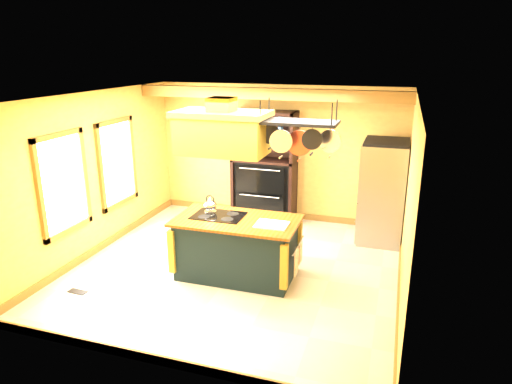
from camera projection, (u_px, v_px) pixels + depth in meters
The scene contains 15 objects.
floor at pixel (237, 267), 7.30m from camera, with size 5.00×5.00×0.00m, color beige.
ceiling at pixel (234, 96), 6.50m from camera, with size 5.00×5.00×0.00m, color white.
wall_back at pixel (278, 153), 9.17m from camera, with size 5.00×0.02×2.70m, color #DFAC51.
wall_front at pixel (150, 253), 4.63m from camera, with size 5.00×0.02×2.70m, color #DFAC51.
wall_left at pixel (95, 174), 7.63m from camera, with size 0.02×5.00×2.70m, color #DFAC51.
wall_right at pixel (409, 203), 6.17m from camera, with size 0.02×5.00×2.70m, color #DFAC51.
ceiling_beam at pixel (268, 94), 8.08m from camera, with size 5.00×0.15×0.20m, color olive.
window_near at pixel (64, 184), 6.88m from camera, with size 0.06×1.06×1.56m.
window_far at pixel (118, 163), 8.15m from camera, with size 0.06×1.06×1.56m.
kitchen_island at pixel (237, 247), 6.92m from camera, with size 1.86×1.05×1.11m.
range_hood at pixel (222, 131), 6.46m from camera, with size 1.34×0.76×0.80m.
pot_rack at pixel (299, 130), 6.13m from camera, with size 1.13×0.52×0.77m.
refrigerator at pixel (382, 194), 8.14m from camera, with size 0.78×0.92×1.80m.
hutch at pixel (265, 178), 9.16m from camera, with size 1.26×0.57×2.22m.
floor_register at pixel (78, 292), 6.55m from camera, with size 0.28×0.12×0.01m, color black.
Camera 1 is at (2.31, -6.20, 3.31)m, focal length 32.00 mm.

